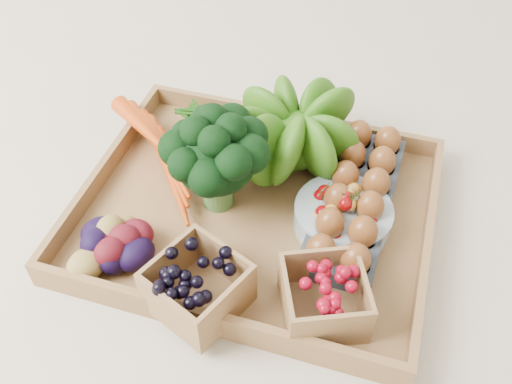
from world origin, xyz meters
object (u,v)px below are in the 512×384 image
(broccoli, at_px, (216,174))
(egg_carton, at_px, (355,205))
(tray, at_px, (256,214))
(cherry_bowl, at_px, (343,217))

(broccoli, bearing_deg, egg_carton, 11.18)
(broccoli, height_order, egg_carton, broccoli)
(broccoli, bearing_deg, tray, -0.87)
(broccoli, xyz_separation_m, egg_carton, (0.22, 0.04, -0.05))
(cherry_bowl, bearing_deg, broccoli, -176.99)
(egg_carton, bearing_deg, broccoli, -167.15)
(broccoli, distance_m, egg_carton, 0.23)
(tray, bearing_deg, egg_carton, 16.13)
(tray, height_order, broccoli, broccoli)
(broccoli, xyz_separation_m, cherry_bowl, (0.20, 0.01, -0.04))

